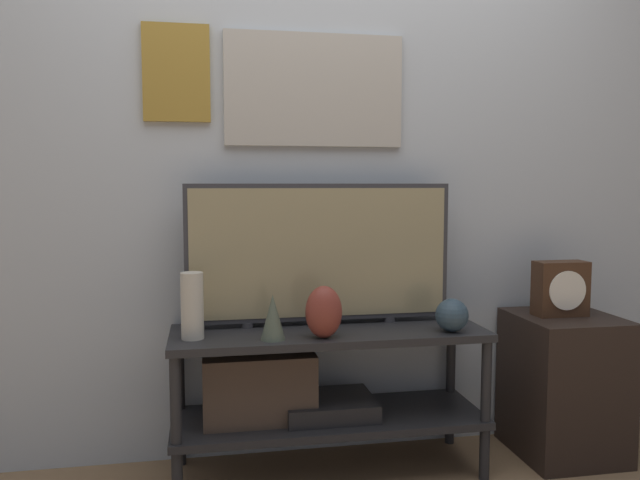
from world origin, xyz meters
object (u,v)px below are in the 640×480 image
(vase_round_glass, at_px, (452,315))
(mantel_clock, at_px, (561,288))
(vase_slim_bronze, at_px, (273,317))
(vase_urn_stoneware, at_px, (324,312))
(vase_tall_ceramic, at_px, (192,306))
(television, at_px, (320,253))

(vase_round_glass, distance_m, mantel_clock, 0.55)
(vase_slim_bronze, distance_m, mantel_clock, 1.24)
(vase_urn_stoneware, distance_m, mantel_clock, 1.05)
(vase_tall_ceramic, xyz_separation_m, vase_slim_bronze, (0.29, -0.07, -0.04))
(vase_round_glass, bearing_deg, mantel_clock, 12.75)
(television, distance_m, vase_round_glass, 0.58)
(vase_slim_bronze, bearing_deg, mantel_clock, 5.59)
(vase_tall_ceramic, height_order, vase_slim_bronze, vase_tall_ceramic)
(vase_round_glass, xyz_separation_m, mantel_clock, (0.53, 0.12, 0.07))
(vase_tall_ceramic, xyz_separation_m, mantel_clock, (1.53, 0.05, 0.01))
(television, relative_size, mantel_clock, 4.67)
(vase_slim_bronze, relative_size, mantel_clock, 0.74)
(vase_round_glass, bearing_deg, vase_tall_ceramic, 176.08)
(vase_round_glass, height_order, mantel_clock, mantel_clock)
(television, bearing_deg, vase_tall_ceramic, -164.23)
(television, bearing_deg, vase_round_glass, -23.60)
(vase_slim_bronze, distance_m, vase_round_glass, 0.70)
(television, xyz_separation_m, vase_round_glass, (0.48, -0.21, -0.23))
(vase_tall_ceramic, distance_m, vase_urn_stoneware, 0.49)
(vase_urn_stoneware, bearing_deg, vase_slim_bronze, 177.04)
(vase_slim_bronze, xyz_separation_m, vase_round_glass, (0.70, -0.00, -0.02))
(television, relative_size, vase_tall_ceramic, 4.34)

